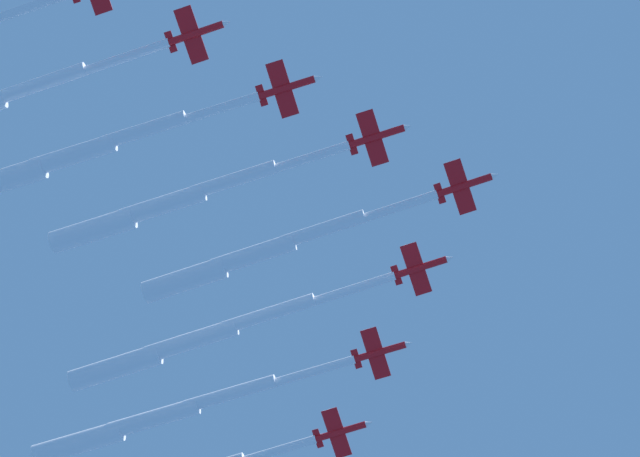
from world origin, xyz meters
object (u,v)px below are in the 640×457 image
Objects in this scene: jet_starboard_inner at (163,206)px; jet_port_mid at (152,420)px; jet_lead at (254,255)px; jet_port_inner at (190,342)px; jet_starboard_mid at (74,156)px.

jet_starboard_inner is 37.46m from jet_port_mid.
jet_port_inner reaches higher than jet_lead.
jet_lead is 0.99× the size of jet_starboard_inner.
jet_lead is 16.01m from jet_starboard_inner.
jet_port_inner is 15.06m from jet_port_mid.
jet_port_inner reaches higher than jet_starboard_inner.
jet_starboard_inner is at bearing -178.04° from jet_port_inner.
jet_port_inner is 1.13× the size of jet_starboard_mid.
jet_port_mid is at bearing 35.44° from jet_port_inner.
jet_port_mid reaches higher than jet_starboard_mid.
jet_port_inner is at bearing 1.96° from jet_starboard_inner.
jet_lead is at bearing -136.19° from jet_port_inner.
jet_starboard_inner reaches higher than jet_lead.
jet_port_mid reaches higher than jet_lead.
jet_starboard_mid is at bearing 177.52° from jet_port_mid.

